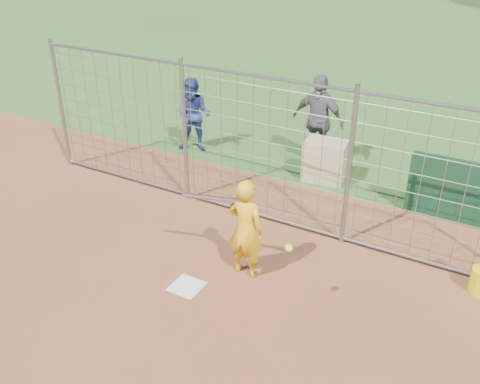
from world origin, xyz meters
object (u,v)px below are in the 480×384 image
Objects in this scene: bystander_a at (194,115)px; equipment_bin at (325,161)px; batter at (246,229)px; bystander_b at (317,120)px.

equipment_bin is (3.03, 0.05, -0.41)m from bystander_a.
bystander_b is (-0.61, 4.09, 0.19)m from batter.
bystander_a is 0.84× the size of bystander_b.
batter is at bearing -76.38° from bystander_b.
bystander_b reaches higher than equipment_bin.
equipment_bin is (0.44, -0.61, -0.56)m from bystander_b.
bystander_a is 2.02× the size of equipment_bin.
equipment_bin is (-0.17, 3.48, -0.37)m from batter.
bystander_b is 2.40× the size of equipment_bin.
bystander_a is at bearing -45.92° from batter.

